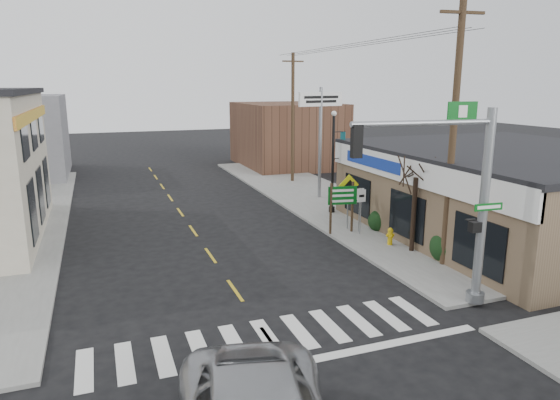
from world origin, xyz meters
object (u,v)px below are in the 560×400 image
object	(u,v)px
lamp_post	(334,154)
dance_center_sign	(321,115)
guide_sign	(342,200)
fire_hydrant	(390,235)
utility_pole_near	(453,133)
utility_pole_far	(293,117)
traffic_signal_pole	(465,188)
bare_tree	(417,164)

from	to	relation	value
lamp_post	dance_center_sign	bearing A→B (deg)	54.74
lamp_post	dance_center_sign	distance (m)	4.39
guide_sign	fire_hydrant	distance (m)	2.97
guide_sign	utility_pole_near	bearing A→B (deg)	-60.38
guide_sign	fire_hydrant	world-z (taller)	guide_sign
utility_pole_near	utility_pole_far	bearing A→B (deg)	93.94
lamp_post	traffic_signal_pole	bearing A→B (deg)	-119.34
bare_tree	utility_pole_far	world-z (taller)	utility_pole_far
bare_tree	traffic_signal_pole	bearing A→B (deg)	-109.97
utility_pole_far	traffic_signal_pole	bearing A→B (deg)	-97.50
fire_hydrant	dance_center_sign	distance (m)	11.25
traffic_signal_pole	utility_pole_near	xyz separation A→B (m)	(2.12, 3.35, 1.36)
utility_pole_far	utility_pole_near	bearing A→B (deg)	-92.47
dance_center_sign	utility_pole_far	size ratio (longest dim) A/B	0.74
traffic_signal_pole	dance_center_sign	size ratio (longest dim) A/B	0.95
utility_pole_near	utility_pole_far	xyz separation A→B (m)	(0.90, 18.78, -0.50)
guide_sign	utility_pole_near	world-z (taller)	utility_pole_near
lamp_post	dance_center_sign	xyz separation A→B (m)	(0.92, 3.84, 1.92)
traffic_signal_pole	utility_pole_far	xyz separation A→B (m)	(3.02, 22.12, 0.87)
utility_pole_near	utility_pole_far	size ratio (longest dim) A/B	1.10
traffic_signal_pole	utility_pole_far	bearing A→B (deg)	86.86
fire_hydrant	utility_pole_near	xyz separation A→B (m)	(0.67, -2.88, 4.84)
traffic_signal_pole	utility_pole_near	world-z (taller)	utility_pole_near
fire_hydrant	utility_pole_far	xyz separation A→B (m)	(1.57, 15.90, 4.35)
fire_hydrant	lamp_post	xyz separation A→B (m)	(0.21, 6.28, 2.86)
fire_hydrant	dance_center_sign	xyz separation A→B (m)	(1.14, 10.12, 4.78)
traffic_signal_pole	lamp_post	world-z (taller)	traffic_signal_pole
guide_sign	bare_tree	xyz separation A→B (m)	(1.65, -3.46, 2.18)
guide_sign	lamp_post	xyz separation A→B (m)	(1.42, 3.85, 1.66)
bare_tree	utility_pole_far	bearing A→B (deg)	86.18
guide_sign	dance_center_sign	bearing A→B (deg)	83.16
dance_center_sign	utility_pole_near	bearing A→B (deg)	-104.81
lamp_post	fire_hydrant	bearing A→B (deg)	-113.74
utility_pole_near	guide_sign	bearing A→B (deg)	116.20
traffic_signal_pole	bare_tree	size ratio (longest dim) A/B	1.35
dance_center_sign	bare_tree	size ratio (longest dim) A/B	1.43
lamp_post	bare_tree	distance (m)	7.33
dance_center_sign	lamp_post	bearing A→B (deg)	-116.25
bare_tree	dance_center_sign	bearing A→B (deg)	86.44
fire_hydrant	bare_tree	xyz separation A→B (m)	(0.44, -1.03, 3.39)
lamp_post	utility_pole_near	world-z (taller)	utility_pole_near
traffic_signal_pole	guide_sign	xyz separation A→B (m)	(0.24, 8.65, -2.27)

